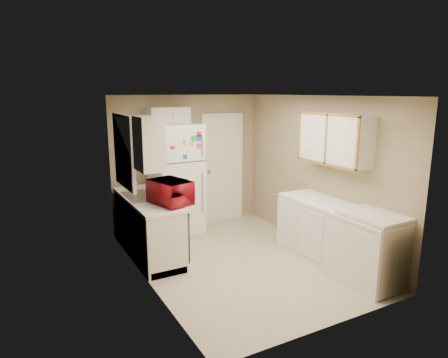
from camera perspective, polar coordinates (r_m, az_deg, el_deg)
name	(u,v)px	position (r m, az deg, el deg)	size (l,w,h in m)	color
floor	(240,261)	(6.03, 2.30, -11.64)	(3.80, 3.80, 0.00)	beige
ceiling	(242,96)	(5.51, 2.52, 11.79)	(3.80, 3.80, 0.00)	white
wall_left	(145,194)	(5.10, -11.26, -2.12)	(3.80, 3.80, 0.00)	#9D896B
wall_right	(317,173)	(6.47, 13.14, 0.86)	(3.80, 3.80, 0.00)	#9D896B
wall_back	(188,162)	(7.32, -5.21, 2.46)	(2.80, 2.80, 0.00)	#9D896B
wall_front	(337,219)	(4.19, 15.84, -5.55)	(2.80, 2.80, 0.00)	#9D896B
left_counter	(148,226)	(6.22, -10.80, -6.64)	(0.60, 1.80, 0.90)	silver
dishwasher	(181,233)	(5.77, -6.21, -7.62)	(0.03, 0.58, 0.72)	black
sink	(144,198)	(6.24, -11.37, -2.67)	(0.54, 0.74, 0.16)	gray
microwave	(171,194)	(5.67, -7.63, -2.08)	(0.34, 0.62, 0.41)	maroon
soap_bottle	(132,184)	(6.60, -12.94, -0.68)	(0.08, 0.09, 0.19)	white
window_blinds	(124,151)	(6.03, -14.03, 3.85)	(0.10, 0.98, 1.08)	silver
upper_cabinet_left	(149,144)	(5.24, -10.68, 4.97)	(0.30, 0.45, 0.70)	silver
refrigerator	(176,180)	(6.95, -6.92, -0.09)	(0.80, 0.77, 1.93)	white
cabinet_over_fridge	(169,119)	(6.94, -7.92, 8.51)	(0.70, 0.30, 0.40)	silver
interior_door	(222,168)	(7.61, -0.22, 1.52)	(0.86, 0.06, 2.08)	white
right_counter	(336,237)	(5.91, 15.72, -7.96)	(0.60, 2.00, 0.90)	silver
stove	(373,249)	(5.55, 20.47, -9.29)	(0.64, 0.79, 0.96)	white
upper_cabinet_right	(335,139)	(5.91, 15.53, 5.56)	(0.30, 1.20, 0.70)	silver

